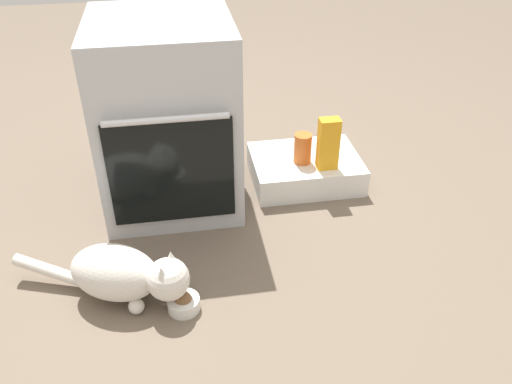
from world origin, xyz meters
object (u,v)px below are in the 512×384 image
juice_carton (328,144)px  cat (124,274)px  pantry_cabinet (305,169)px  sauce_jar (303,148)px  oven (167,115)px  food_bowl (184,303)px

juice_carton → cat: bearing=-147.8°
pantry_cabinet → cat: cat is taller
sauce_jar → juice_carton: bearing=-34.0°
sauce_jar → juice_carton: 0.13m
oven → food_bowl: size_ratio=7.05×
juice_carton → food_bowl: bearing=-137.0°
juice_carton → sauce_jar: bearing=146.0°
cat → food_bowl: bearing=-0.0°
food_bowl → sauce_jar: bearing=50.1°
food_bowl → juice_carton: 0.96m
oven → juice_carton: oven is taller
juice_carton → oven: bearing=172.9°
cat → juice_carton: 1.05m
oven → pantry_cabinet: 0.70m
food_bowl → oven: bearing=90.1°
sauce_jar → juice_carton: (0.10, -0.07, 0.05)m
pantry_cabinet → juice_carton: juice_carton is taller
sauce_jar → pantry_cabinet: bearing=54.2°
oven → sauce_jar: 0.62m
oven → juice_carton: size_ratio=3.33×
food_bowl → sauce_jar: sauce_jar is taller
oven → food_bowl: (0.00, -0.72, -0.37)m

